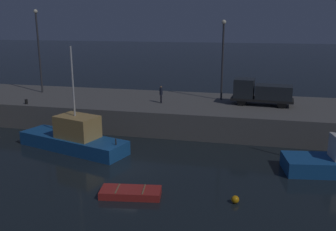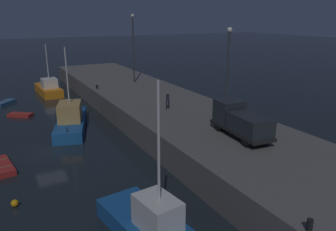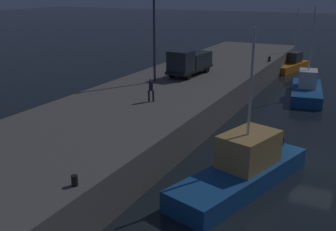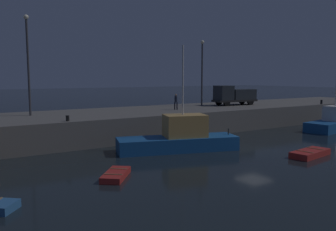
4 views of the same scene
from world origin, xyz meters
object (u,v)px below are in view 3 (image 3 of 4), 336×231
Objects in this scene: bollard_central at (75,180)px; bollard_west at (269,59)px; utility_truck at (189,62)px; dockworker at (151,88)px; fishing_boat_blue at (243,169)px; fishing_boat_orange at (307,89)px; lamp_post_east at (154,27)px; fishing_trawler_red at (292,64)px.

bollard_west is at bearing -0.50° from bollard_central.
utility_truck is 9.68m from dockworker.
fishing_boat_blue is at bearing -169.50° from bollard_west.
fishing_boat_orange is 1.08× the size of lamp_post_east.
utility_truck is at bearing -21.85° from lamp_post_east.
fishing_trawler_red is 13.95m from fishing_boat_orange.
fishing_boat_blue reaches higher than utility_truck.
fishing_boat_orange is 17.81m from dockworker.
dockworker is (-15.35, 8.69, 2.49)m from fishing_boat_orange.
bollard_west is at bearing 10.50° from fishing_boat_blue.
fishing_trawler_red is at bearing 16.14° from fishing_boat_orange.
bollard_central is at bearing 179.50° from bollard_west.
dockworker is (-5.69, -2.80, -3.71)m from lamp_post_east.
lamp_post_east is 7.34m from dockworker.
fishing_boat_orange reaches higher than fishing_trawler_red.
fishing_boat_blue is at bearing 179.47° from fishing_boat_orange.
fishing_boat_blue is 1.16× the size of fishing_boat_orange.
utility_truck reaches higher than bollard_west.
fishing_boat_blue is 17.90m from utility_truck.
fishing_trawler_red is at bearing 6.20° from fishing_boat_blue.
bollard_central is (-28.10, 5.22, 1.75)m from fishing_boat_orange.
bollard_west is (20.38, -3.75, -0.69)m from dockworker.
utility_truck is at bearing 11.87° from bollard_central.
bollard_central is at bearing 178.15° from fishing_trawler_red.
fishing_boat_blue is 21.55× the size of bollard_central.
utility_truck is at bearing 33.33° from fishing_boat_blue.
bollard_west is (-8.37, 1.05, 1.86)m from fishing_trawler_red.
bollard_west reaches higher than bollard_central.
dockworker is at bearing 150.50° from fishing_boat_orange.
dockworker is at bearing 15.20° from bollard_central.
lamp_post_east is 4.70× the size of dockworker.
dockworker is 3.67× the size of bollard_central.
bollard_west is at bearing 44.45° from fishing_boat_orange.
bollard_central is (-7.55, 5.03, 1.57)m from fishing_boat_blue.
dockworker is at bearing 170.51° from fishing_trawler_red.
utility_truck is 22.86m from bollard_central.
bollard_west is (25.58, 4.74, 1.61)m from fishing_boat_blue.
fishing_trawler_red is 4.56× the size of dockworker.
lamp_post_east is 16.68m from bollard_west.
bollard_central is (-41.50, 1.34, 1.82)m from fishing_trawler_red.
bollard_west is at bearing 172.83° from fishing_trawler_red.
fishing_boat_orange is 1.45× the size of utility_truck.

